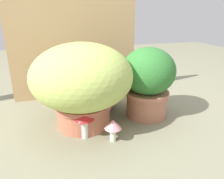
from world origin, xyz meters
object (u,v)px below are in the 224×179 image
cat (105,91)px  mushroom_ornament_red (84,118)px  grass_planter (82,81)px  mushroom_ornament_pink (113,126)px  leafy_planter (148,80)px

cat → mushroom_ornament_red: (-0.20, -0.33, -0.01)m
grass_planter → mushroom_ornament_pink: (0.12, -0.22, -0.19)m
grass_planter → mushroom_ornament_pink: size_ratio=4.69×
mushroom_ornament_red → mushroom_ornament_pink: bearing=-29.5°
leafy_planter → cat: size_ratio=1.20×
grass_planter → leafy_planter: 0.41m
leafy_planter → mushroom_ornament_pink: leafy_planter is taller
mushroom_ornament_red → leafy_planter: bearing=19.0°
mushroom_ornament_pink → cat: bearing=80.6°
mushroom_ornament_red → cat: bearing=58.6°
leafy_planter → cat: bearing=140.5°
mushroom_ornament_pink → mushroom_ornament_red: bearing=150.5°
grass_planter → mushroom_ornament_red: 0.21m
mushroom_ornament_red → mushroom_ornament_pink: (0.13, -0.08, -0.03)m
cat → mushroom_ornament_red: cat is taller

